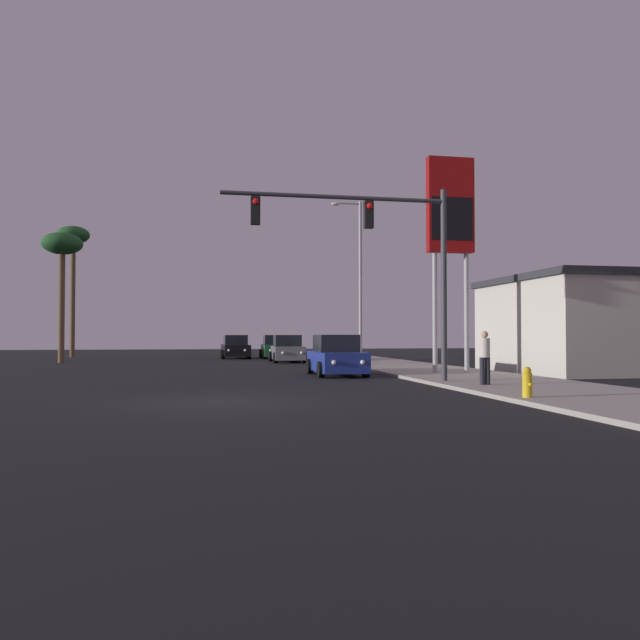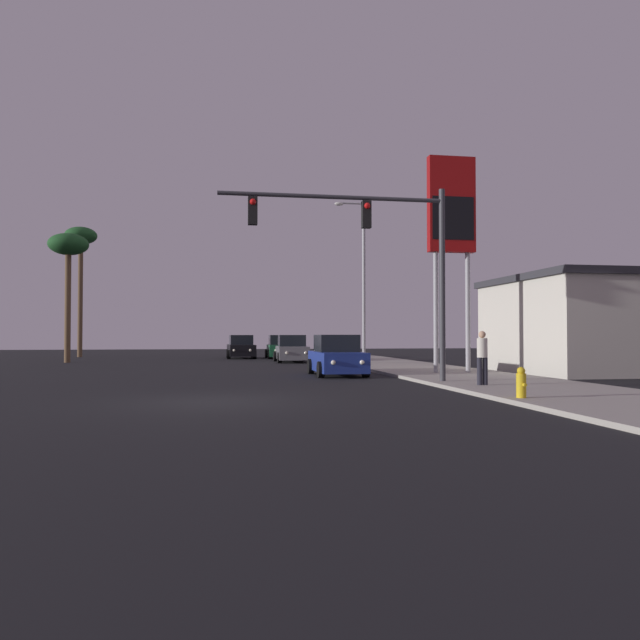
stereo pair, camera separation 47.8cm
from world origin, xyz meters
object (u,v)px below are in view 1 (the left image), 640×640
at_px(car_grey, 287,350).
at_px(street_lamp, 358,273).
at_px(car_black, 235,348).
at_px(car_blue, 336,357).
at_px(palm_tree_far, 73,243).
at_px(traffic_light_mast, 382,243).
at_px(car_green, 275,348).
at_px(pedestrian_on_sidewalk, 485,355).
at_px(palm_tree_mid, 62,250).
at_px(fire_hydrant, 527,383).
at_px(gas_station_sign, 450,217).

distance_m(car_grey, street_lamp, 7.29).
height_order(car_black, street_lamp, street_lamp).
bearing_deg(car_blue, palm_tree_far, -58.19).
bearing_deg(traffic_light_mast, street_lamp, 79.19).
xyz_separation_m(car_green, pedestrian_on_sidewalk, (3.55, -26.56, 0.27)).
bearing_deg(palm_tree_mid, fire_hydrant, -57.42).
bearing_deg(traffic_light_mast, car_grey, 92.25).
bearing_deg(car_grey, pedestrian_on_sidewalk, 102.10).
relative_size(fire_hydrant, palm_tree_mid, 0.10).
distance_m(car_black, palm_tree_far, 15.10).
bearing_deg(palm_tree_far, palm_tree_mid, -82.39).
bearing_deg(fire_hydrant, car_grey, 96.57).
height_order(car_grey, car_black, same).
height_order(car_blue, gas_station_sign, gas_station_sign).
distance_m(car_grey, pedestrian_on_sidewalk, 20.48).
bearing_deg(street_lamp, car_blue, -109.95).
xyz_separation_m(car_grey, car_black, (-2.86, 6.90, 0.00)).
xyz_separation_m(car_green, street_lamp, (3.34, -11.21, 4.36)).
relative_size(car_grey, car_black, 1.00).
relative_size(traffic_light_mast, gas_station_sign, 0.85).
xyz_separation_m(car_grey, street_lamp, (3.30, -4.83, 4.36)).
bearing_deg(car_blue, pedestrian_on_sidewalk, 114.57).
bearing_deg(palm_tree_mid, car_blue, -46.48).
bearing_deg(palm_tree_mid, street_lamp, -20.50).
distance_m(car_black, street_lamp, 13.95).
xyz_separation_m(car_green, gas_station_sign, (5.08, -20.16, 5.86)).
height_order(car_blue, car_black, same).
relative_size(car_green, palm_tree_far, 0.43).
xyz_separation_m(car_blue, pedestrian_on_sidewalk, (3.21, -7.07, 0.27)).
distance_m(traffic_light_mast, pedestrian_on_sidewalk, 4.99).
bearing_deg(pedestrian_on_sidewalk, car_black, 103.23).
distance_m(car_blue, palm_tree_far, 29.96).
bearing_deg(traffic_light_mast, palm_tree_mid, 125.79).
distance_m(car_black, fire_hydrant, 31.49).
relative_size(gas_station_sign, fire_hydrant, 11.84).
bearing_deg(fire_hydrant, gas_station_sign, 77.59).
bearing_deg(street_lamp, palm_tree_mid, 159.50).
bearing_deg(fire_hydrant, street_lamp, 88.44).
relative_size(car_grey, traffic_light_mast, 0.57).
bearing_deg(gas_station_sign, car_blue, 172.02).
bearing_deg(street_lamp, pedestrian_on_sidewalk, -89.22).
bearing_deg(fire_hydrant, palm_tree_mid, 122.58).
relative_size(car_blue, street_lamp, 0.48).
height_order(car_black, palm_tree_mid, palm_tree_mid).
bearing_deg(car_grey, palm_tree_far, -35.38).
distance_m(traffic_light_mast, palm_tree_mid, 24.50).
bearing_deg(pedestrian_on_sidewalk, car_blue, 114.45).
relative_size(street_lamp, gas_station_sign, 1.00).
height_order(car_black, palm_tree_far, palm_tree_far).
height_order(car_grey, street_lamp, street_lamp).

